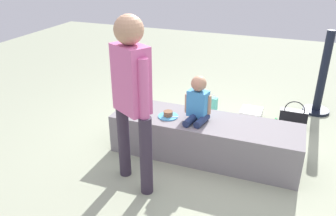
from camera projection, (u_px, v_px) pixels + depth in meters
ground_plane at (204, 155)px, 3.83m from camera, size 12.00×12.00×0.00m
concrete_ledge at (204, 138)px, 3.74m from camera, size 2.02×0.58×0.44m
child_seated at (198, 101)px, 3.58m from camera, size 0.28×0.33×0.48m
adult_standing at (132, 90)px, 2.98m from camera, size 0.44×0.34×1.63m
cake_plate at (168, 115)px, 3.72m from camera, size 0.22×0.22×0.06m
gift_bag at (208, 106)px, 4.70m from camera, size 0.25×0.09×0.31m
railing_post at (321, 83)px, 4.67m from camera, size 0.36×0.36×1.15m
water_bottle_near_gift at (275, 127)px, 4.22m from camera, size 0.07×0.07×0.22m
party_cup_red at (174, 114)px, 4.67m from camera, size 0.09×0.09×0.10m
cake_box_white at (251, 114)px, 4.64m from camera, size 0.28×0.30×0.13m
handbag_black_leather at (293, 118)px, 4.37m from camera, size 0.34×0.11×0.37m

